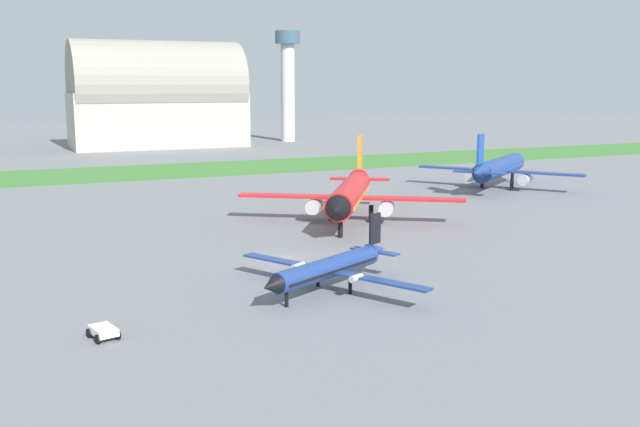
{
  "coord_description": "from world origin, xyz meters",
  "views": [
    {
      "loc": [
        -27.33,
        -71.58,
        18.5
      ],
      "look_at": [
        8.5,
        7.9,
        3.0
      ],
      "focal_mm": 40.97,
      "sensor_mm": 36.0,
      "label": 1
    }
  ],
  "objects_px": {
    "baggage_cart_near_gate": "(103,331)",
    "control_tower": "(288,77)",
    "airplane_foreground_turboprop": "(330,267)",
    "airplane_parked_jet_far": "(499,168)",
    "airplane_midfield_jet": "(350,194)"
  },
  "relations": [
    {
      "from": "baggage_cart_near_gate",
      "to": "control_tower",
      "type": "bearing_deg",
      "value": -39.48
    },
    {
      "from": "airplane_foreground_turboprop",
      "to": "airplane_parked_jet_far",
      "type": "distance_m",
      "value": 72.66
    },
    {
      "from": "airplane_parked_jet_far",
      "to": "control_tower",
      "type": "distance_m",
      "value": 119.45
    },
    {
      "from": "airplane_foreground_turboprop",
      "to": "baggage_cart_near_gate",
      "type": "height_order",
      "value": "airplane_foreground_turboprop"
    },
    {
      "from": "airplane_foreground_turboprop",
      "to": "airplane_parked_jet_far",
      "type": "bearing_deg",
      "value": -166.81
    },
    {
      "from": "airplane_midfield_jet",
      "to": "airplane_parked_jet_far",
      "type": "height_order",
      "value": "airplane_midfield_jet"
    },
    {
      "from": "airplane_foreground_turboprop",
      "to": "baggage_cart_near_gate",
      "type": "bearing_deg",
      "value": -15.1
    },
    {
      "from": "baggage_cart_near_gate",
      "to": "control_tower",
      "type": "height_order",
      "value": "control_tower"
    },
    {
      "from": "baggage_cart_near_gate",
      "to": "control_tower",
      "type": "distance_m",
      "value": 189.66
    },
    {
      "from": "airplane_foreground_turboprop",
      "to": "baggage_cart_near_gate",
      "type": "xyz_separation_m",
      "value": [
        -20.49,
        -4.41,
        -1.69
      ]
    },
    {
      "from": "control_tower",
      "to": "airplane_parked_jet_far",
      "type": "bearing_deg",
      "value": -93.26
    },
    {
      "from": "airplane_midfield_jet",
      "to": "airplane_foreground_turboprop",
      "type": "xyz_separation_m",
      "value": [
        -16.72,
        -29.34,
        -1.66
      ]
    },
    {
      "from": "airplane_foreground_turboprop",
      "to": "baggage_cart_near_gate",
      "type": "relative_size",
      "value": 6.93
    },
    {
      "from": "airplane_foreground_turboprop",
      "to": "control_tower",
      "type": "relative_size",
      "value": 0.54
    },
    {
      "from": "airplane_parked_jet_far",
      "to": "baggage_cart_near_gate",
      "type": "distance_m",
      "value": 91.69
    }
  ]
}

